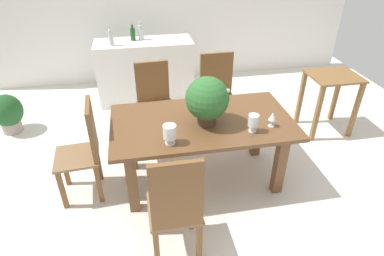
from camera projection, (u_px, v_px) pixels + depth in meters
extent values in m
plane|color=silver|center=(196.00, 162.00, 3.82)|extent=(7.04, 7.04, 0.00)
cube|color=white|center=(166.00, 2.00, 5.29)|extent=(6.40, 0.10, 2.60)
cube|color=brown|center=(202.00, 122.00, 3.20)|extent=(1.79, 0.99, 0.04)
cube|color=brown|center=(132.00, 181.00, 3.02)|extent=(0.10, 0.10, 0.70)
cube|color=brown|center=(280.00, 164.00, 3.24)|extent=(0.10, 0.10, 0.70)
cube|color=brown|center=(130.00, 142.00, 3.56)|extent=(0.10, 0.10, 0.70)
cube|color=brown|center=(257.00, 129.00, 3.79)|extent=(0.10, 0.10, 0.70)
cube|color=brown|center=(65.00, 167.00, 3.38)|extent=(0.05, 0.05, 0.45)
cube|color=brown|center=(62.00, 190.00, 3.10)|extent=(0.05, 0.05, 0.45)
cube|color=brown|center=(98.00, 162.00, 3.45)|extent=(0.05, 0.05, 0.45)
cube|color=brown|center=(99.00, 184.00, 3.17)|extent=(0.05, 0.05, 0.45)
cube|color=olive|center=(77.00, 156.00, 3.15)|extent=(0.44, 0.45, 0.03)
cube|color=brown|center=(92.00, 130.00, 3.04)|extent=(0.07, 0.39, 0.54)
cube|color=brown|center=(191.00, 210.00, 2.88)|extent=(0.04, 0.04, 0.45)
cube|color=brown|center=(153.00, 215.00, 2.83)|extent=(0.04, 0.04, 0.45)
cube|color=brown|center=(199.00, 242.00, 2.59)|extent=(0.04, 0.04, 0.45)
cube|color=brown|center=(157.00, 249.00, 2.53)|extent=(0.04, 0.04, 0.45)
cube|color=olive|center=(174.00, 208.00, 2.58)|extent=(0.42, 0.43, 0.03)
cube|color=brown|center=(177.00, 196.00, 2.25)|extent=(0.38, 0.04, 0.59)
cube|color=brown|center=(144.00, 134.00, 3.93)|extent=(0.05, 0.05, 0.45)
cube|color=brown|center=(174.00, 130.00, 4.00)|extent=(0.05, 0.05, 0.45)
cube|color=brown|center=(141.00, 120.00, 4.21)|extent=(0.05, 0.05, 0.45)
cube|color=brown|center=(169.00, 116.00, 4.28)|extent=(0.05, 0.05, 0.45)
cube|color=olive|center=(156.00, 108.00, 3.98)|extent=(0.46, 0.44, 0.03)
cube|color=brown|center=(152.00, 82.00, 3.98)|extent=(0.41, 0.06, 0.52)
cube|color=brown|center=(207.00, 127.00, 4.05)|extent=(0.04, 0.04, 0.45)
cube|color=brown|center=(237.00, 124.00, 4.11)|extent=(0.04, 0.04, 0.45)
cube|color=brown|center=(201.00, 114.00, 4.34)|extent=(0.04, 0.04, 0.45)
cube|color=brown|center=(229.00, 111.00, 4.40)|extent=(0.04, 0.04, 0.45)
cube|color=olive|center=(219.00, 102.00, 4.10)|extent=(0.46, 0.43, 0.03)
cube|color=brown|center=(216.00, 75.00, 4.10)|extent=(0.42, 0.05, 0.57)
cylinder|color=#4C3828|center=(207.00, 118.00, 3.12)|extent=(0.18, 0.18, 0.12)
sphere|color=#2D662D|center=(207.00, 98.00, 3.00)|extent=(0.41, 0.41, 0.41)
sphere|color=silver|center=(224.00, 99.00, 2.97)|extent=(0.04, 0.04, 0.04)
sphere|color=silver|center=(202.00, 93.00, 3.11)|extent=(0.06, 0.06, 0.06)
sphere|color=silver|center=(227.00, 100.00, 3.01)|extent=(0.06, 0.06, 0.06)
sphere|color=silver|center=(228.00, 91.00, 2.94)|extent=(0.04, 0.04, 0.04)
sphere|color=silver|center=(211.00, 94.00, 3.11)|extent=(0.06, 0.06, 0.06)
cylinder|color=silver|center=(170.00, 143.00, 2.86)|extent=(0.09, 0.09, 0.01)
cylinder|color=silver|center=(170.00, 140.00, 2.84)|extent=(0.03, 0.03, 0.05)
cylinder|color=silver|center=(170.00, 132.00, 2.80)|extent=(0.12, 0.12, 0.13)
cylinder|color=silver|center=(197.00, 107.00, 3.42)|extent=(0.07, 0.07, 0.01)
cylinder|color=silver|center=(197.00, 105.00, 3.41)|extent=(0.02, 0.02, 0.04)
cylinder|color=silver|center=(197.00, 97.00, 3.36)|extent=(0.10, 0.10, 0.14)
cylinder|color=silver|center=(252.00, 131.00, 3.02)|extent=(0.07, 0.07, 0.01)
cylinder|color=silver|center=(253.00, 128.00, 3.00)|extent=(0.03, 0.03, 0.05)
cylinder|color=silver|center=(253.00, 120.00, 2.96)|extent=(0.10, 0.10, 0.11)
cylinder|color=silver|center=(271.00, 126.00, 3.10)|extent=(0.06, 0.06, 0.00)
cylinder|color=silver|center=(272.00, 123.00, 3.08)|extent=(0.01, 0.01, 0.07)
cone|color=silver|center=(273.00, 116.00, 3.05)|extent=(0.08, 0.08, 0.08)
cube|color=white|center=(146.00, 71.00, 4.97)|extent=(1.43, 0.54, 0.93)
cylinder|color=#B2BFB7|center=(141.00, 33.00, 4.73)|extent=(0.08, 0.08, 0.21)
cylinder|color=#B2BFB7|center=(140.00, 23.00, 4.66)|extent=(0.03, 0.03, 0.06)
cylinder|color=#B2BFB7|center=(111.00, 38.00, 4.50)|extent=(0.06, 0.06, 0.22)
cylinder|color=#B2BFB7|center=(110.00, 28.00, 4.42)|extent=(0.02, 0.02, 0.06)
cylinder|color=#194C1E|center=(133.00, 34.00, 4.72)|extent=(0.07, 0.07, 0.17)
cylinder|color=#194C1E|center=(132.00, 26.00, 4.66)|extent=(0.03, 0.03, 0.05)
cube|color=brown|center=(334.00, 76.00, 4.03)|extent=(0.60, 0.53, 0.02)
cube|color=brown|center=(317.00, 114.00, 4.01)|extent=(0.05, 0.05, 0.76)
cube|color=brown|center=(355.00, 110.00, 4.09)|extent=(0.05, 0.05, 0.76)
cube|color=brown|center=(301.00, 98.00, 4.39)|extent=(0.05, 0.05, 0.76)
cube|color=brown|center=(336.00, 95.00, 4.47)|extent=(0.05, 0.05, 0.76)
cylinder|color=#9E9384|center=(12.00, 126.00, 4.35)|extent=(0.25, 0.25, 0.16)
ellipsoid|color=#235628|center=(7.00, 111.00, 4.22)|extent=(0.39, 0.39, 0.43)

